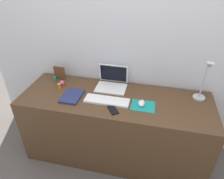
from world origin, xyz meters
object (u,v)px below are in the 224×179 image
(keyboard, at_px, (107,101))
(desk_lamp, at_px, (204,82))
(mouse, at_px, (142,103))
(cell_phone, at_px, (113,110))
(picture_frame, at_px, (60,73))
(toy_figurine_teal, at_px, (55,78))
(notebook_pad, at_px, (72,96))
(laptop, at_px, (112,81))
(toy_figurine_orange, at_px, (59,85))
(toy_figurine_pink, at_px, (62,83))

(keyboard, bearing_deg, desk_lamp, 14.58)
(mouse, distance_m, cell_phone, 0.27)
(picture_frame, relative_size, toy_figurine_teal, 2.81)
(picture_frame, bearing_deg, toy_figurine_teal, -135.81)
(keyboard, xyz_separation_m, picture_frame, (-0.59, 0.29, 0.06))
(cell_phone, xyz_separation_m, toy_figurine_teal, (-0.72, 0.36, 0.02))
(mouse, bearing_deg, notebook_pad, -178.20)
(keyboard, bearing_deg, mouse, 3.15)
(desk_lamp, height_order, notebook_pad, desk_lamp)
(keyboard, relative_size, cell_phone, 3.20)
(laptop, distance_m, toy_figurine_orange, 0.53)
(keyboard, relative_size, picture_frame, 2.73)
(toy_figurine_teal, bearing_deg, cell_phone, -26.46)
(cell_phone, distance_m, desk_lamp, 0.83)
(toy_figurine_pink, relative_size, toy_figurine_orange, 0.79)
(laptop, height_order, desk_lamp, desk_lamp)
(mouse, bearing_deg, toy_figurine_pink, 168.80)
(desk_lamp, bearing_deg, keyboard, -165.42)
(notebook_pad, relative_size, toy_figurine_teal, 4.49)
(keyboard, xyz_separation_m, mouse, (0.31, 0.02, 0.01))
(cell_phone, relative_size, notebook_pad, 0.53)
(toy_figurine_pink, xyz_separation_m, toy_figurine_teal, (-0.11, 0.06, 0.00))
(laptop, height_order, keyboard, laptop)
(toy_figurine_teal, bearing_deg, laptop, 2.80)
(laptop, bearing_deg, toy_figurine_orange, -162.39)
(cell_phone, relative_size, picture_frame, 0.85)
(cell_phone, height_order, desk_lamp, desk_lamp)
(desk_lamp, bearing_deg, picture_frame, 177.16)
(notebook_pad, bearing_deg, keyboard, 1.17)
(notebook_pad, distance_m, toy_figurine_orange, 0.22)
(keyboard, bearing_deg, cell_phone, -53.84)
(mouse, xyz_separation_m, desk_lamp, (0.51, 0.20, 0.17))
(mouse, height_order, notebook_pad, mouse)
(keyboard, height_order, toy_figurine_orange, toy_figurine_orange)
(laptop, relative_size, notebook_pad, 1.25)
(cell_phone, bearing_deg, laptop, 69.78)
(keyboard, xyz_separation_m, toy_figurine_teal, (-0.63, 0.24, 0.02))
(toy_figurine_pink, bearing_deg, toy_figurine_teal, 150.51)
(laptop, xyz_separation_m, picture_frame, (-0.58, 0.01, 0.02))
(cell_phone, xyz_separation_m, toy_figurine_pink, (-0.61, 0.30, 0.02))
(cell_phone, height_order, picture_frame, picture_frame)
(toy_figurine_pink, bearing_deg, picture_frame, 122.79)
(cell_phone, bearing_deg, toy_figurine_pink, 119.94)
(cell_phone, distance_m, toy_figurine_pink, 0.68)
(keyboard, height_order, cell_phone, keyboard)
(toy_figurine_pink, xyz_separation_m, toy_figurine_orange, (0.00, -0.07, 0.01))
(keyboard, distance_m, desk_lamp, 0.87)
(laptop, height_order, cell_phone, laptop)
(notebook_pad, bearing_deg, toy_figurine_teal, 140.53)
(keyboard, bearing_deg, notebook_pad, -179.45)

